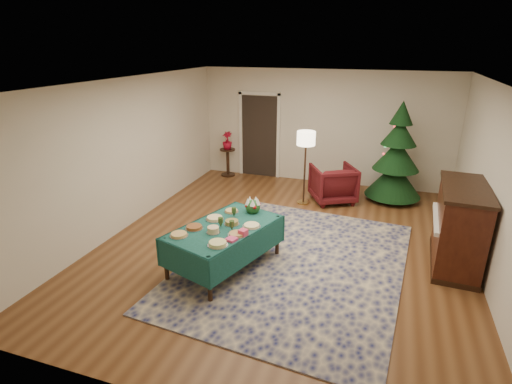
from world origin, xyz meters
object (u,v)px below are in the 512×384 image
(buffet_table, at_px, (224,235))
(armchair, at_px, (333,182))
(floor_lamp, at_px, (306,143))
(gift_box, at_px, (243,233))
(side_table, at_px, (228,163))
(potted_plant, at_px, (227,144))
(christmas_tree, at_px, (397,157))
(piano, at_px, (459,227))

(buffet_table, height_order, armchair, armchair)
(armchair, distance_m, floor_lamp, 1.10)
(armchair, bearing_deg, floor_lamp, 1.16)
(armchair, bearing_deg, gift_box, 48.99)
(side_table, xyz_separation_m, potted_plant, (0.00, 0.00, 0.49))
(potted_plant, bearing_deg, armchair, -18.46)
(christmas_tree, bearing_deg, side_table, 173.81)
(christmas_tree, bearing_deg, floor_lamp, -155.47)
(gift_box, distance_m, christmas_tree, 4.47)
(floor_lamp, bearing_deg, armchair, 29.34)
(christmas_tree, xyz_separation_m, piano, (0.95, -2.57, -0.34))
(buffet_table, xyz_separation_m, armchair, (1.16, 3.28, -0.11))
(armchair, distance_m, piano, 3.01)
(buffet_table, bearing_deg, floor_lamp, 78.67)
(gift_box, relative_size, armchair, 0.12)
(armchair, height_order, christmas_tree, christmas_tree)
(piano, bearing_deg, christmas_tree, 110.30)
(buffet_table, height_order, side_table, side_table)
(armchair, height_order, floor_lamp, floor_lamp)
(gift_box, height_order, floor_lamp, floor_lamp)
(gift_box, relative_size, side_table, 0.15)
(christmas_tree, height_order, piano, christmas_tree)
(floor_lamp, bearing_deg, side_table, 150.87)
(buffet_table, bearing_deg, potted_plant, 111.70)
(christmas_tree, bearing_deg, piano, -69.70)
(buffet_table, xyz_separation_m, floor_lamp, (0.59, 2.96, 0.78))
(armchair, relative_size, christmas_tree, 0.41)
(floor_lamp, relative_size, piano, 1.03)
(buffet_table, height_order, gift_box, gift_box)
(buffet_table, bearing_deg, armchair, 70.51)
(armchair, distance_m, potted_plant, 3.02)
(side_table, bearing_deg, armchair, -18.46)
(buffet_table, xyz_separation_m, side_table, (-1.68, 4.23, -0.20))
(potted_plant, height_order, christmas_tree, christmas_tree)
(buffet_table, xyz_separation_m, christmas_tree, (2.40, 3.79, 0.42))
(armchair, distance_m, christmas_tree, 1.44)
(side_table, xyz_separation_m, christmas_tree, (4.08, -0.44, 0.63))
(buffet_table, relative_size, floor_lamp, 1.27)
(floor_lamp, relative_size, potted_plant, 3.52)
(buffet_table, bearing_deg, christmas_tree, 57.61)
(gift_box, distance_m, potted_plant, 4.87)
(floor_lamp, relative_size, christmas_tree, 0.73)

